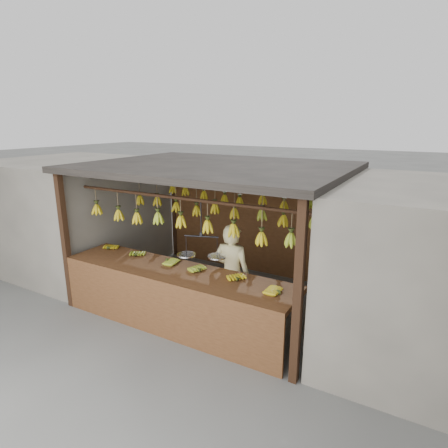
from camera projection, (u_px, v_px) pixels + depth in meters
The scene contains 8 objects.
ground at pixel (216, 297), 6.80m from camera, with size 80.00×80.00×0.00m, color #5B5B57.
stall at pixel (225, 187), 6.55m from camera, with size 4.30×3.30×2.40m.
neighbor_left at pixel (75, 212), 8.21m from camera, with size 3.00×3.00×2.30m, color slate.
counter at pixel (171, 285), 5.60m from camera, with size 3.83×0.87×0.96m.
hanging_bananas at pixel (216, 210), 6.37m from camera, with size 3.61×2.24×0.40m.
balance_scale at pixel (202, 253), 5.47m from camera, with size 0.71×0.43×0.84m.
vendor at pixel (232, 274), 5.78m from camera, with size 0.58×0.38×1.60m, color beige.
bag_bundles at pixel (346, 241), 6.74m from camera, with size 0.08×0.26×1.17m.
Camera 1 is at (3.19, -5.33, 3.07)m, focal length 30.00 mm.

